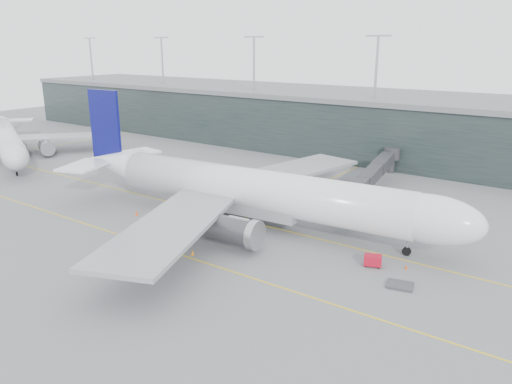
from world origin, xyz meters
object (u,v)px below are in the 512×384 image
Objects in this scene: second_aircraft at (7,140)px; gse_cart at (373,260)px; main_aircraft at (254,191)px; jet_bridge at (379,174)px.

gse_cart is (99.18, -6.75, -3.75)m from second_aircraft.
second_aircraft is (-77.56, 2.92, -0.91)m from main_aircraft.
gse_cart is at bearing -79.39° from jet_bridge.
gse_cart is at bearing -15.03° from main_aircraft.
gse_cart is at bearing 21.10° from second_aircraft.
main_aircraft is 1.61× the size of jet_bridge.
jet_bridge is (10.18, 25.79, -1.27)m from main_aircraft.
main_aircraft is at bearing -122.05° from jet_bridge.
main_aircraft is 77.62m from second_aircraft.
second_aircraft reaches higher than gse_cart.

